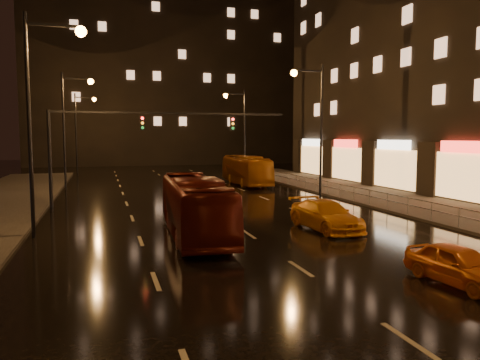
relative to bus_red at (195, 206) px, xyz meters
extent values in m
plane|color=black|center=(2.46, 9.52, -1.37)|extent=(140.00, 140.00, 0.00)
cube|color=#38332D|center=(15.96, 4.52, -1.29)|extent=(7.00, 70.00, 0.15)
cube|color=black|center=(6.46, 61.52, 16.63)|extent=(44.00, 16.00, 36.00)
cylinder|color=black|center=(-7.14, 9.52, 1.73)|extent=(0.22, 0.22, 6.20)
cube|color=black|center=(0.46, 9.52, 4.73)|extent=(15.20, 0.14, 0.14)
cube|color=black|center=(-1.54, 9.52, 4.08)|extent=(0.32, 0.18, 0.95)
cube|color=black|center=(4.46, 9.52, 4.08)|extent=(0.32, 0.18, 0.95)
sphere|color=#FF1E19|center=(-1.54, 9.40, 4.38)|extent=(0.18, 0.18, 0.18)
cylinder|color=#99999E|center=(12.66, 33.52, -0.72)|extent=(0.04, 0.04, 1.00)
cube|color=#99999E|center=(12.66, 7.52, -0.27)|extent=(0.05, 56.00, 0.05)
cube|color=#99999E|center=(12.66, 7.52, -0.67)|extent=(0.05, 56.00, 0.05)
imported|color=#5F160D|center=(0.00, 0.00, 0.00)|extent=(2.84, 9.92, 2.73)
imported|color=#A55610|center=(9.08, 21.35, 0.02)|extent=(2.53, 9.98, 2.77)
imported|color=orange|center=(6.46, -9.48, -0.74)|extent=(1.80, 3.77, 1.25)
imported|color=orange|center=(6.46, -0.48, -0.65)|extent=(2.37, 5.05, 1.43)
camera|label=1|loc=(-4.08, -21.15, 3.22)|focal=35.00mm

